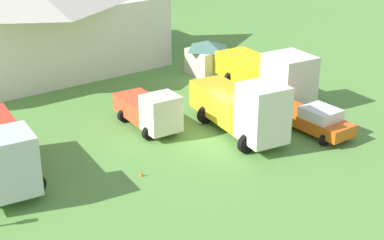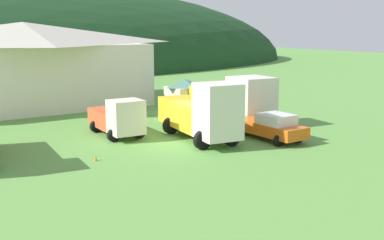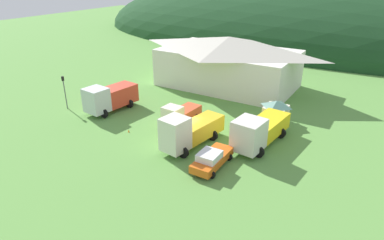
# 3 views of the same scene
# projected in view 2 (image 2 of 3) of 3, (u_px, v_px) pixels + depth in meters

# --- Properties ---
(ground_plane) EXTENTS (200.00, 200.00, 0.00)m
(ground_plane) POSITION_uv_depth(u_px,v_px,m) (175.00, 140.00, 29.90)
(ground_plane) COLOR #5B9342
(depot_building) EXTENTS (20.58, 12.08, 7.25)m
(depot_building) POSITION_uv_depth(u_px,v_px,m) (25.00, 64.00, 41.64)
(depot_building) COLOR white
(depot_building) RESTS_ON ground
(play_shed_cream) EXTENTS (2.63, 2.74, 2.60)m
(play_shed_cream) POSITION_uv_depth(u_px,v_px,m) (184.00, 94.00, 40.52)
(play_shed_cream) COLOR beige
(play_shed_cream) RESTS_ON ground
(light_truck_cream) EXTENTS (2.63, 5.27, 2.49)m
(light_truck_cream) POSITION_uv_depth(u_px,v_px,m) (118.00, 118.00, 30.64)
(light_truck_cream) COLOR beige
(light_truck_cream) RESTS_ON ground
(heavy_rig_striped) EXTENTS (3.67, 7.77, 3.72)m
(heavy_rig_striped) POSITION_uv_depth(u_px,v_px,m) (202.00, 113.00, 29.35)
(heavy_rig_striped) COLOR silver
(heavy_rig_striped) RESTS_ON ground
(flatbed_truck_yellow) EXTENTS (3.84, 8.44, 3.43)m
(flatbed_truck_yellow) POSITION_uv_depth(u_px,v_px,m) (235.00, 98.00, 35.55)
(flatbed_truck_yellow) COLOR silver
(flatbed_truck_yellow) RESTS_ON ground
(service_pickup_orange) EXTENTS (2.35, 5.02, 1.66)m
(service_pickup_orange) POSITION_uv_depth(u_px,v_px,m) (271.00, 126.00, 29.83)
(service_pickup_orange) COLOR #DA5D18
(service_pickup_orange) RESTS_ON ground
(traffic_cone_near_pickup) EXTENTS (0.36, 0.36, 0.61)m
(traffic_cone_near_pickup) POSITION_uv_depth(u_px,v_px,m) (96.00, 161.00, 25.16)
(traffic_cone_near_pickup) COLOR orange
(traffic_cone_near_pickup) RESTS_ON ground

